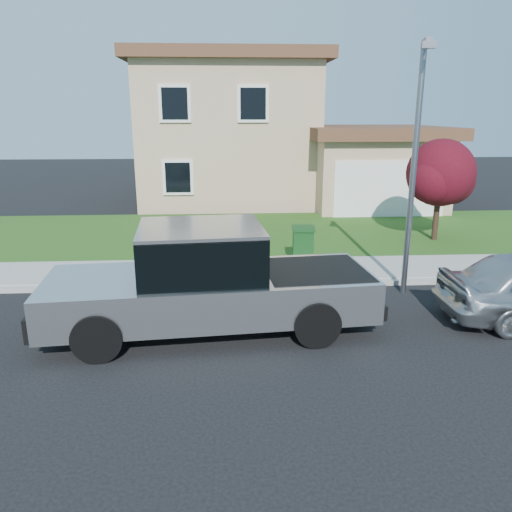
{
  "coord_description": "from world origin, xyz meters",
  "views": [
    {
      "loc": [
        -0.16,
        -8.97,
        4.24
      ],
      "look_at": [
        0.47,
        1.57,
        1.2
      ],
      "focal_mm": 35.0,
      "sensor_mm": 36.0,
      "label": 1
    }
  ],
  "objects_px": {
    "trash_bin": "(303,244)",
    "street_lamp": "(415,158)",
    "woman": "(173,265)",
    "ornamental_tree": "(441,176)",
    "pickup_truck": "(209,283)"
  },
  "relations": [
    {
      "from": "pickup_truck",
      "to": "trash_bin",
      "type": "xyz_separation_m",
      "value": [
        2.51,
        4.13,
        -0.34
      ]
    },
    {
      "from": "woman",
      "to": "trash_bin",
      "type": "distance_m",
      "value": 4.33
    },
    {
      "from": "ornamental_tree",
      "to": "trash_bin",
      "type": "relative_size",
      "value": 3.3
    },
    {
      "from": "trash_bin",
      "to": "street_lamp",
      "type": "height_order",
      "value": "street_lamp"
    },
    {
      "from": "ornamental_tree",
      "to": "street_lamp",
      "type": "height_order",
      "value": "street_lamp"
    },
    {
      "from": "ornamental_tree",
      "to": "street_lamp",
      "type": "xyz_separation_m",
      "value": [
        -2.78,
        -4.85,
        1.03
      ]
    },
    {
      "from": "trash_bin",
      "to": "street_lamp",
      "type": "distance_m",
      "value": 4.08
    },
    {
      "from": "pickup_truck",
      "to": "ornamental_tree",
      "type": "height_order",
      "value": "ornamental_tree"
    },
    {
      "from": "woman",
      "to": "pickup_truck",
      "type": "bearing_deg",
      "value": 111.47
    },
    {
      "from": "woman",
      "to": "ornamental_tree",
      "type": "relative_size",
      "value": 0.6
    },
    {
      "from": "woman",
      "to": "street_lamp",
      "type": "distance_m",
      "value": 5.98
    },
    {
      "from": "trash_bin",
      "to": "woman",
      "type": "bearing_deg",
      "value": -135.82
    },
    {
      "from": "woman",
      "to": "ornamental_tree",
      "type": "xyz_separation_m",
      "value": [
        8.29,
        5.26,
        1.28
      ]
    },
    {
      "from": "pickup_truck",
      "to": "woman",
      "type": "xyz_separation_m",
      "value": [
        -0.86,
        1.42,
        -0.05
      ]
    },
    {
      "from": "trash_bin",
      "to": "street_lamp",
      "type": "relative_size",
      "value": 0.18
    }
  ]
}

